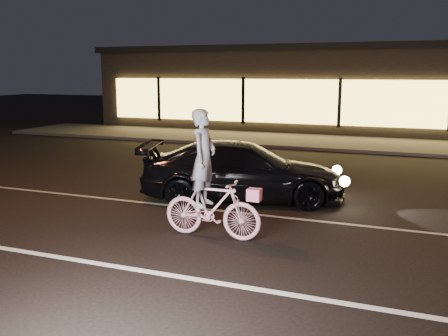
% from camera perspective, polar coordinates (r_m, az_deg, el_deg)
% --- Properties ---
extents(ground, '(90.00, 90.00, 0.00)m').
position_cam_1_polar(ground, '(8.84, -1.49, -8.63)').
color(ground, black).
rests_on(ground, ground).
extents(lane_stripe_near, '(60.00, 0.12, 0.01)m').
position_cam_1_polar(lane_stripe_near, '(7.58, -5.95, -12.12)').
color(lane_stripe_near, silver).
rests_on(lane_stripe_near, ground).
extents(lane_stripe_far, '(60.00, 0.10, 0.01)m').
position_cam_1_polar(lane_stripe_far, '(10.63, 2.67, -5.21)').
color(lane_stripe_far, gray).
rests_on(lane_stripe_far, ground).
extents(sidewalk, '(30.00, 4.00, 0.12)m').
position_cam_1_polar(sidewalk, '(21.13, 12.18, 2.85)').
color(sidewalk, '#383533').
rests_on(sidewalk, ground).
extents(storefront, '(25.40, 8.42, 4.20)m').
position_cam_1_polar(storefront, '(26.86, 14.41, 8.92)').
color(storefront, black).
rests_on(storefront, ground).
extents(cyclist, '(1.85, 0.64, 2.33)m').
position_cam_1_polar(cyclist, '(8.95, -1.64, -2.85)').
color(cyclist, '#D7456E').
rests_on(cyclist, ground).
extents(sedan, '(5.04, 3.12, 1.36)m').
position_cam_1_polar(sedan, '(11.60, 2.16, -0.38)').
color(sedan, black).
rests_on(sedan, ground).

